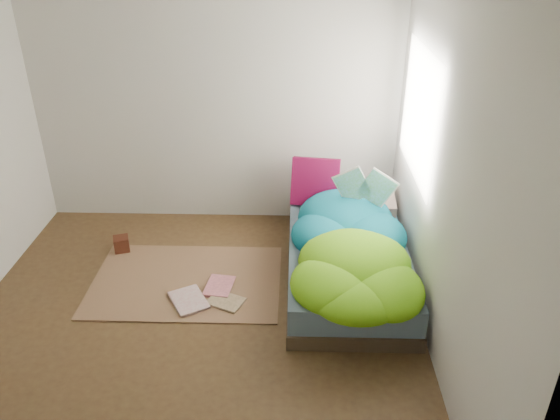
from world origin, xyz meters
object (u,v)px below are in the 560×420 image
at_px(open_book, 366,177).
at_px(wooden_box, 122,244).
at_px(pillow_magenta, 315,182).
at_px(bed, 346,257).
at_px(floor_book_a, 174,305).
at_px(floor_book_b, 206,285).

bearing_deg(open_book, wooden_box, -169.17).
bearing_deg(pillow_magenta, open_book, -38.60).
distance_m(bed, wooden_box, 2.08).
xyz_separation_m(pillow_magenta, wooden_box, (-1.80, -0.38, -0.48)).
height_order(pillow_magenta, floor_book_a, pillow_magenta).
relative_size(bed, wooden_box, 14.81).
bearing_deg(wooden_box, pillow_magenta, 11.97).
bearing_deg(pillow_magenta, bed, -61.44).
bearing_deg(pillow_magenta, floor_book_a, -126.01).
bearing_deg(floor_book_a, bed, -8.42).
bearing_deg(bed, floor_book_b, -167.80).
height_order(floor_book_a, floor_book_b, floor_book_b).
distance_m(pillow_magenta, open_book, 0.64).
xyz_separation_m(open_book, floor_book_a, (-1.55, -0.78, -0.79)).
bearing_deg(floor_book_b, bed, 20.11).
height_order(open_book, floor_book_a, open_book).
xyz_separation_m(open_book, wooden_box, (-2.21, 0.04, -0.73)).
bearing_deg(floor_book_b, open_book, 28.70).
bearing_deg(open_book, floor_book_b, -147.28).
xyz_separation_m(bed, pillow_magenta, (-0.26, 0.67, 0.39)).
distance_m(wooden_box, floor_book_a, 1.05).
relative_size(open_book, wooden_box, 3.27).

